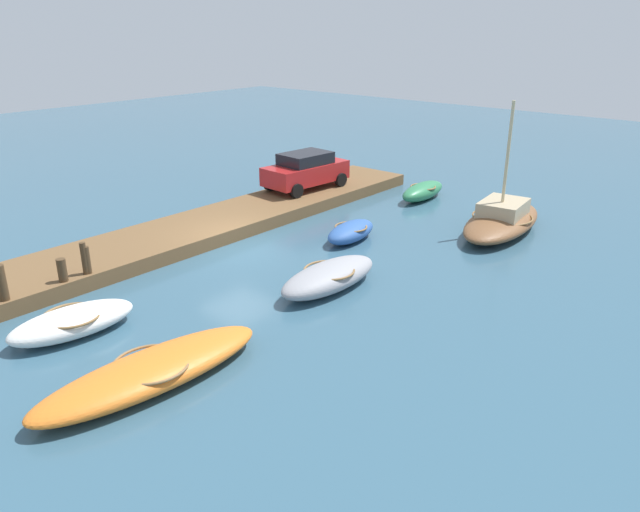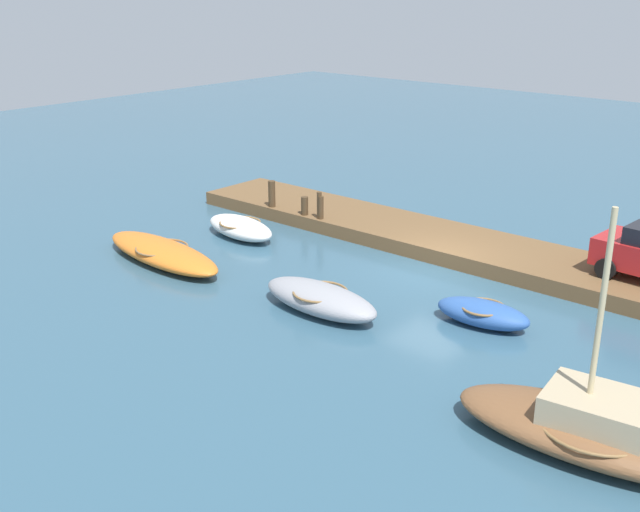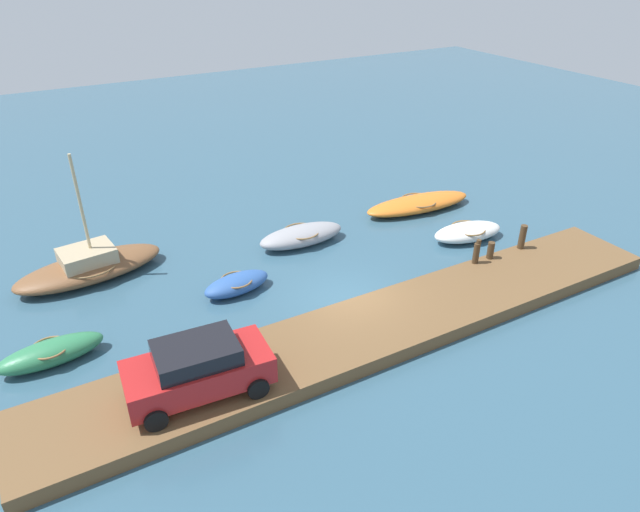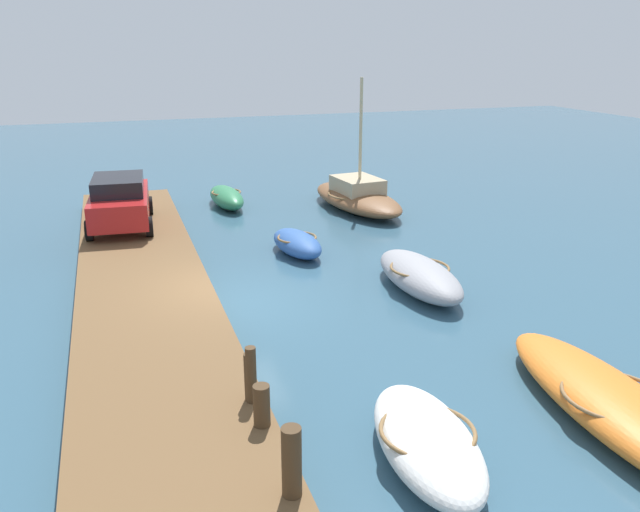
% 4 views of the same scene
% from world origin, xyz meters
% --- Properties ---
extents(ground_plane, '(84.00, 84.00, 0.00)m').
position_xyz_m(ground_plane, '(0.00, 0.00, 0.00)').
color(ground_plane, '#33566B').
extents(dock_platform, '(23.53, 3.30, 0.52)m').
position_xyz_m(dock_platform, '(0.00, -2.11, 0.26)').
color(dock_platform, brown).
rests_on(dock_platform, ground_plane).
extents(motorboat_orange, '(5.88, 2.17, 0.68)m').
position_xyz_m(motorboat_orange, '(7.43, 5.34, 0.35)').
color(motorboat_orange, orange).
rests_on(motorboat_orange, ground_plane).
extents(sailboat_brown, '(6.00, 2.93, 5.13)m').
position_xyz_m(sailboat_brown, '(-8.02, 6.63, 0.51)').
color(sailboat_brown, brown).
rests_on(sailboat_brown, ground_plane).
extents(rowboat_green, '(3.33, 1.33, 0.77)m').
position_xyz_m(rowboat_green, '(-10.06, 1.74, 0.39)').
color(rowboat_green, '#2D7A4C').
rests_on(rowboat_green, ground_plane).
extents(rowboat_white, '(3.50, 1.91, 0.73)m').
position_xyz_m(rowboat_white, '(7.40, 1.72, 0.37)').
color(rowboat_white, white).
rests_on(rowboat_white, ground_plane).
extents(dinghy_blue, '(2.79, 1.49, 0.70)m').
position_xyz_m(dinghy_blue, '(-3.32, 2.73, 0.36)').
color(dinghy_blue, '#2D569E').
rests_on(dinghy_blue, ground_plane).
extents(rowboat_grey, '(3.98, 1.64, 0.82)m').
position_xyz_m(rowboat_grey, '(0.67, 4.99, 0.42)').
color(rowboat_grey, '#939399').
rests_on(rowboat_grey, ground_plane).
extents(mooring_post_west, '(0.21, 0.21, 0.87)m').
position_xyz_m(mooring_post_west, '(5.53, -0.71, 0.95)').
color(mooring_post_west, '#47331E').
rests_on(mooring_post_west, dock_platform).
extents(mooring_post_mid_west, '(0.18, 0.18, 1.03)m').
position_xyz_m(mooring_post_mid_west, '(5.60, -0.71, 1.03)').
color(mooring_post_mid_west, '#47331E').
rests_on(mooring_post_mid_west, dock_platform).
extents(mooring_post_mid_east, '(0.27, 0.27, 0.71)m').
position_xyz_m(mooring_post_mid_east, '(6.34, -0.71, 0.87)').
color(mooring_post_mid_east, '#47331E').
rests_on(mooring_post_mid_east, dock_platform).
extents(mooring_post_east, '(0.28, 0.28, 1.05)m').
position_xyz_m(mooring_post_east, '(8.09, -0.71, 1.04)').
color(mooring_post_east, '#47331E').
rests_on(mooring_post_east, dock_platform).
extents(parked_car, '(4.19, 2.28, 1.68)m').
position_xyz_m(parked_car, '(-6.50, -2.44, 1.39)').
color(parked_car, '#B21E1E').
rests_on(parked_car, dock_platform).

